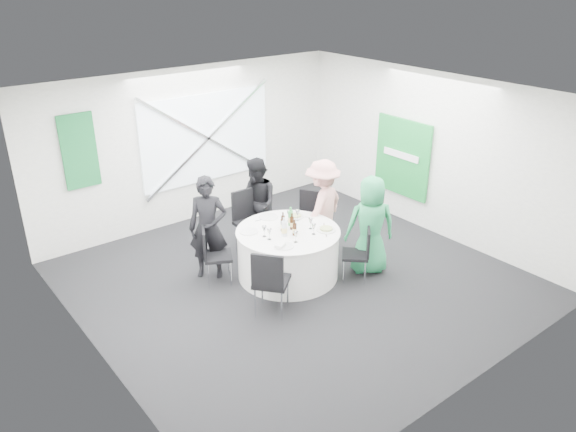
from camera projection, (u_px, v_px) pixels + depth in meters
floor at (296, 280)px, 8.50m from camera, size 6.00×6.00×0.00m
ceiling at (297, 96)px, 7.35m from camera, size 6.00×6.00×0.00m
wall_back at (192, 146)px, 10.08m from camera, size 6.00×0.00×6.00m
wall_front at (480, 281)px, 5.78m from camera, size 6.00×0.00×6.00m
wall_left at (88, 258)px, 6.23m from camera, size 0.00×6.00×6.00m
wall_right at (432, 154)px, 9.62m from camera, size 0.00×6.00×6.00m
window_panel at (207, 138)px, 10.18m from camera, size 2.60×0.03×1.60m
window_brace_a at (208, 138)px, 10.15m from camera, size 2.63×0.05×1.84m
window_brace_b at (208, 138)px, 10.15m from camera, size 2.63×0.05×1.84m
green_banner at (79, 151)px, 8.79m from camera, size 0.55×0.04×1.20m
green_sign at (402, 157)px, 10.10m from camera, size 0.05×1.20×1.40m
banquet_table at (288, 253)px, 8.49m from camera, size 1.56×1.56×0.76m
chair_back at (248, 216)px, 9.19m from camera, size 0.48×0.49×1.03m
chair_back_left at (212, 251)px, 8.25m from camera, size 0.55×0.55×0.89m
chair_back_right at (309, 214)px, 9.45m from camera, size 0.58×0.58×0.92m
chair_front_right at (361, 250)px, 8.34m from camera, size 0.54×0.54×0.84m
chair_front_left at (270, 278)px, 7.41m from camera, size 0.64×0.64×0.99m
person_man_back_left at (208, 228)px, 8.34m from camera, size 0.69×0.66×1.60m
person_man_back at (257, 203)px, 9.27m from camera, size 0.55×0.81×1.53m
person_woman_pink at (322, 206)px, 9.11m from camera, size 1.11×0.77×1.57m
person_woman_green at (370, 225)px, 8.47m from camera, size 0.90×0.81×1.55m
plate_back at (269, 217)px, 8.77m from camera, size 0.29×0.29×0.01m
plate_back_left at (249, 232)px, 8.29m from camera, size 0.27×0.27×0.01m
plate_back_right at (296, 216)px, 8.78m from camera, size 0.25×0.25×0.04m
plate_front_right at (326, 229)px, 8.34m from camera, size 0.29×0.29×0.04m
plate_front_left at (284, 246)px, 7.86m from camera, size 0.26×0.26×0.01m
napkin at (280, 245)px, 7.83m from camera, size 0.19×0.17×0.04m
beer_bottle_a at (283, 225)px, 8.29m from camera, size 0.06×0.06×0.25m
beer_bottle_b at (283, 222)px, 8.38m from camera, size 0.06×0.06×0.26m
beer_bottle_c at (292, 223)px, 8.34m from camera, size 0.06×0.06×0.26m
beer_bottle_d at (295, 229)px, 8.16m from camera, size 0.06×0.06×0.24m
green_water_bottle at (291, 218)px, 8.46m from camera, size 0.08×0.08×0.29m
clear_water_bottle at (284, 229)px, 8.13m from camera, size 0.08×0.08×0.29m
wine_glass_a at (296, 234)px, 7.94m from camera, size 0.07×0.07×0.17m
wine_glass_b at (289, 214)px, 8.60m from camera, size 0.07×0.07×0.17m
wine_glass_c at (297, 213)px, 8.63m from camera, size 0.07×0.07×0.17m
wine_glass_d at (264, 229)px, 8.11m from camera, size 0.07×0.07×0.17m
wine_glass_e at (269, 232)px, 8.02m from camera, size 0.07×0.07×0.17m
wine_glass_f at (314, 227)px, 8.17m from camera, size 0.07×0.07×0.17m
wine_glass_g at (311, 221)px, 8.35m from camera, size 0.07×0.07×0.17m
fork_a at (309, 217)px, 8.76m from camera, size 0.10×0.13×0.01m
knife_a at (294, 215)px, 8.85m from camera, size 0.08×0.14×0.01m
fork_b at (326, 235)px, 8.20m from camera, size 0.10×0.13×0.01m
knife_b at (324, 225)px, 8.49m from camera, size 0.10×0.13×0.01m
fork_c at (273, 216)px, 8.81m from camera, size 0.15×0.03×0.01m
knife_c at (259, 220)px, 8.67m from camera, size 0.15×0.03×0.01m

